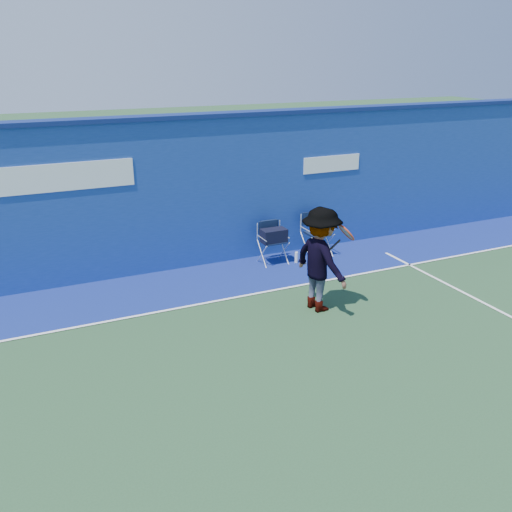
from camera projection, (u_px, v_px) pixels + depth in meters
name	position (u px, v px, depth m)	size (l,w,h in m)	color
ground	(290.00, 403.00, 6.89)	(80.00, 80.00, 0.00)	#254528
stadium_wall	(171.00, 194.00, 10.79)	(24.00, 0.50, 3.08)	navy
out_of_bounds_strip	(191.00, 285.00, 10.39)	(24.00, 1.80, 0.01)	navy
court_lines	(269.00, 378.00, 7.40)	(24.00, 12.00, 0.01)	white
directors_chair_left	(273.00, 246.00, 11.37)	(0.52, 0.48, 0.88)	silver
directors_chair_right	(316.00, 242.00, 11.84)	(0.56, 0.50, 0.93)	silver
water_bottle	(296.00, 257.00, 11.46)	(0.07, 0.07, 0.24)	white
tennis_player	(321.00, 260.00, 9.13)	(0.97, 1.27, 1.81)	#EA4738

